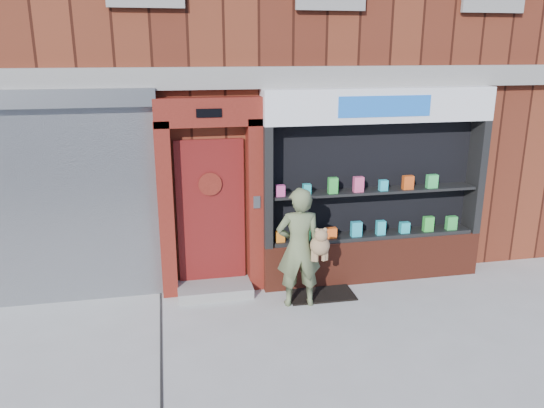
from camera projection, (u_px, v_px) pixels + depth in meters
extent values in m
plane|color=#9E9E99|center=(290.00, 349.00, 6.49)|extent=(80.00, 80.00, 0.00)
cube|color=#4E1D12|center=(225.00, 26.00, 11.00)|extent=(12.00, 8.00, 8.00)
cube|color=gray|center=(260.00, 78.00, 7.41)|extent=(12.00, 0.16, 0.30)
cube|color=gray|center=(48.00, 209.00, 7.34)|extent=(3.00, 0.10, 2.80)
cube|color=slate|center=(33.00, 99.00, 6.86)|extent=(3.10, 0.30, 0.24)
cube|color=#59160F|center=(166.00, 211.00, 7.60)|extent=(0.22, 0.28, 2.60)
cube|color=#59160F|center=(255.00, 206.00, 7.85)|extent=(0.22, 0.28, 2.60)
cube|color=#59160F|center=(208.00, 112.00, 7.33)|extent=(1.50, 0.28, 0.40)
cube|color=black|center=(209.00, 113.00, 7.19)|extent=(0.35, 0.01, 0.12)
cube|color=#5E1211|center=(211.00, 213.00, 7.86)|extent=(1.00, 0.06, 2.20)
cylinder|color=black|center=(210.00, 184.00, 7.70)|extent=(0.28, 0.02, 0.28)
cylinder|color=#59160F|center=(210.00, 184.00, 7.69)|extent=(0.34, 0.02, 0.34)
cube|color=gray|center=(215.00, 290.00, 7.93)|extent=(1.10, 0.55, 0.15)
cube|color=slate|center=(257.00, 202.00, 7.69)|extent=(0.10, 0.02, 0.18)
cube|color=maroon|center=(371.00, 257.00, 8.42)|extent=(3.50, 0.40, 0.70)
cube|color=black|center=(266.00, 187.00, 7.74)|extent=(0.12, 0.40, 1.80)
cube|color=black|center=(475.00, 176.00, 8.40)|extent=(0.12, 0.40, 1.80)
cube|color=black|center=(371.00, 178.00, 8.24)|extent=(3.30, 0.03, 1.80)
cube|color=black|center=(372.00, 235.00, 8.32)|extent=(3.20, 0.36, 0.06)
cube|color=black|center=(375.00, 191.00, 8.11)|extent=(3.20, 0.36, 0.04)
cube|color=white|center=(380.00, 105.00, 7.75)|extent=(3.50, 0.40, 0.50)
cube|color=blue|center=(385.00, 106.00, 7.55)|extent=(1.40, 0.01, 0.30)
cube|color=orange|center=(280.00, 237.00, 7.92)|extent=(0.13, 0.09, 0.16)
cube|color=green|center=(306.00, 234.00, 7.99)|extent=(0.12, 0.09, 0.18)
cube|color=#FF5D1A|center=(331.00, 233.00, 8.07)|extent=(0.16, 0.09, 0.16)
cube|color=#25A4BD|center=(356.00, 229.00, 8.14)|extent=(0.16, 0.09, 0.23)
cube|color=#26AFC0|center=(381.00, 228.00, 8.22)|extent=(0.14, 0.09, 0.22)
cube|color=#24ABB6|center=(405.00, 228.00, 8.30)|extent=(0.15, 0.09, 0.17)
cube|color=green|center=(428.00, 224.00, 8.37)|extent=(0.16, 0.09, 0.24)
cube|color=green|center=(451.00, 223.00, 8.45)|extent=(0.17, 0.09, 0.22)
cube|color=#D54790|center=(280.00, 191.00, 7.72)|extent=(0.13, 0.09, 0.16)
cube|color=#23ADB3|center=(307.00, 189.00, 7.80)|extent=(0.11, 0.09, 0.16)
cube|color=green|center=(333.00, 185.00, 7.86)|extent=(0.14, 0.09, 0.24)
cube|color=#D84878|center=(358.00, 184.00, 7.94)|extent=(0.15, 0.09, 0.23)
cube|color=#27B3C7|center=(383.00, 185.00, 8.03)|extent=(0.12, 0.09, 0.16)
cube|color=#DA4E17|center=(408.00, 182.00, 8.10)|extent=(0.16, 0.09, 0.21)
cube|color=#37C259|center=(432.00, 181.00, 8.18)|extent=(0.17, 0.09, 0.21)
imported|color=#5C6844|center=(299.00, 248.00, 7.40)|extent=(0.66, 0.46, 1.73)
sphere|color=olive|center=(320.00, 245.00, 7.32)|extent=(0.28, 0.28, 0.28)
sphere|color=olive|center=(321.00, 235.00, 7.23)|extent=(0.18, 0.18, 0.18)
sphere|color=olive|center=(317.00, 230.00, 7.20)|extent=(0.06, 0.06, 0.06)
sphere|color=olive|center=(325.00, 230.00, 7.22)|extent=(0.06, 0.06, 0.06)
cylinder|color=olive|center=(313.00, 255.00, 7.34)|extent=(0.06, 0.06, 0.17)
cylinder|color=olive|center=(326.00, 254.00, 7.38)|extent=(0.06, 0.06, 0.17)
cylinder|color=olive|center=(316.00, 256.00, 7.33)|extent=(0.06, 0.06, 0.17)
cylinder|color=olive|center=(324.00, 255.00, 7.35)|extent=(0.06, 0.06, 0.17)
cube|color=black|center=(320.00, 292.00, 7.98)|extent=(0.99, 0.70, 0.02)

